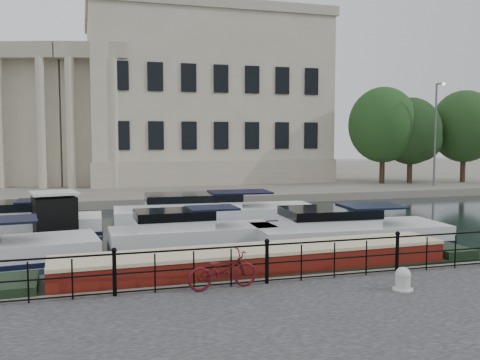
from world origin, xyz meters
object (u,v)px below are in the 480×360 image
Objects in this scene: mooring_bollard at (403,279)px; harbour_hut at (55,218)px; bicycle at (223,270)px; narrowboat at (258,275)px.

harbour_hut is (-9.08, 12.63, 0.12)m from mooring_bollard.
bicycle is 2.40m from narrowboat.
narrowboat is 5.09× the size of harbour_hut.
bicycle is 3.16× the size of mooring_bollard.
harbour_hut reaches higher than bicycle.
bicycle reaches higher than narrowboat.
narrowboat is at bearing -48.88° from bicycle.
harbour_hut is (-4.65, 11.22, -0.09)m from bicycle.
harbour_hut is at bearing 121.11° from narrowboat.
bicycle is at bearing -134.01° from narrowboat.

